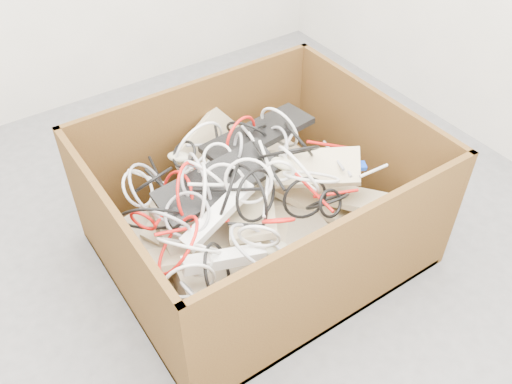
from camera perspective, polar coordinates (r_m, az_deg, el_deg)
ground at (r=2.26m, az=-2.63°, el=-7.03°), size 3.00×3.00×0.00m
cardboard_box at (r=2.19m, az=-0.04°, el=-3.44°), size 1.16×0.96×0.57m
keyboard_pile at (r=2.14m, az=0.40°, el=0.19°), size 1.03×1.03×0.36m
mice_scatter at (r=2.08m, az=-1.33°, el=1.57°), size 0.75×0.62×0.18m
power_strip_left at (r=1.90m, az=-3.98°, el=-2.35°), size 0.32×0.13×0.13m
power_strip_right at (r=1.82m, az=-3.37°, el=-6.99°), size 0.29×0.12×0.10m
vga_plug at (r=2.16m, az=10.78°, el=2.71°), size 0.06×0.06×0.03m
cable_tangle at (r=1.97m, az=-3.02°, el=0.23°), size 1.02×0.86×0.42m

